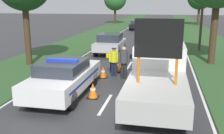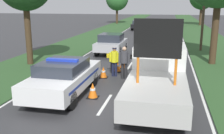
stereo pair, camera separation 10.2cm
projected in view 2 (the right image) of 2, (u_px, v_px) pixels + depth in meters
name	position (u px, v px, depth m)	size (l,w,h in m)	color
ground_plane	(104.00, 105.00, 10.04)	(160.00, 160.00, 0.00)	#333335
lane_markings	(148.00, 38.00, 29.02)	(7.66, 68.32, 0.01)	silver
grass_verge_left	(94.00, 37.00, 30.28)	(4.59, 120.00, 0.03)	#2D5128
grass_verge_right	(206.00, 40.00, 27.73)	(4.59, 120.00, 0.03)	#2D5128
police_car	(64.00, 77.00, 11.04)	(1.92, 4.84, 1.60)	white
work_truck	(158.00, 74.00, 10.45)	(2.15, 5.81, 3.34)	white
road_barrier	(129.00, 58.00, 14.23)	(2.47, 0.08, 1.10)	black
police_officer	(114.00, 59.00, 13.82)	(0.56, 0.35, 1.55)	#191E38
pedestrian_civilian	(124.00, 60.00, 13.32)	(0.60, 0.38, 1.68)	#232326
traffic_cone_near_police	(123.00, 63.00, 15.77)	(0.39, 0.39, 0.55)	black
traffic_cone_centre_front	(93.00, 90.00, 10.78)	(0.46, 0.46, 0.64)	black
traffic_cone_near_truck	(103.00, 72.00, 13.69)	(0.43, 0.43, 0.60)	black
traffic_cone_behind_barrier	(144.00, 70.00, 14.32)	(0.39, 0.39, 0.55)	black
traffic_cone_lane_edge	(117.00, 66.00, 14.91)	(0.46, 0.46, 0.63)	black
queued_car_sedan_silver	(111.00, 43.00, 20.04)	(1.89, 3.96, 1.54)	#B2B2B7
queued_car_van_white	(167.00, 36.00, 25.13)	(1.87, 4.53, 1.42)	silver
queued_car_suv_grey	(165.00, 29.00, 31.33)	(1.79, 4.45, 1.38)	slate
queued_car_sedan_black	(139.00, 25.00, 38.24)	(1.82, 4.50, 1.36)	black
utility_pole	(204.00, 2.00, 20.56)	(1.20, 0.20, 7.55)	#473828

